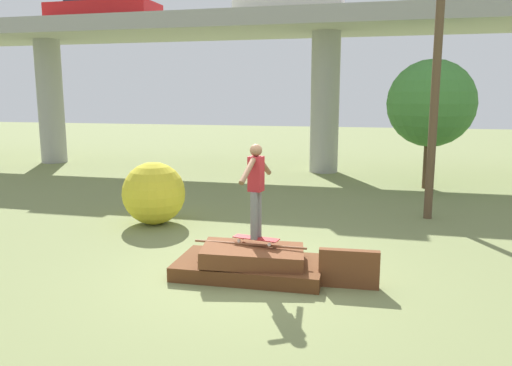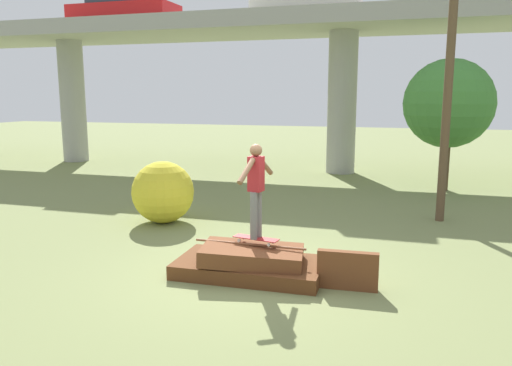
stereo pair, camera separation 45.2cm
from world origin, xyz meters
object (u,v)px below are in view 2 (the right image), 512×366
object	(u,v)px
tree_behind_left	(449,104)
utility_pole	(448,88)
bush_yellow_flowering	(163,192)
skater	(256,184)
skateboard	(256,239)
car_on_overpass_right	(122,9)

from	to	relation	value
tree_behind_left	utility_pole	bearing A→B (deg)	-94.55
utility_pole	bush_yellow_flowering	world-z (taller)	utility_pole
utility_pole	bush_yellow_flowering	bearing A→B (deg)	-161.70
utility_pole	tree_behind_left	world-z (taller)	utility_pole
tree_behind_left	bush_yellow_flowering	size ratio (longest dim) A/B	2.80
skater	utility_pole	bearing A→B (deg)	56.11
utility_pole	tree_behind_left	size ratio (longest dim) A/B	1.48
skater	bush_yellow_flowering	xyz separation A→B (m)	(-3.11, 2.68, -0.81)
skater	utility_pole	world-z (taller)	utility_pole
skateboard	utility_pole	distance (m)	6.28
skater	bush_yellow_flowering	size ratio (longest dim) A/B	1.08
skateboard	car_on_overpass_right	world-z (taller)	car_on_overpass_right
skater	car_on_overpass_right	distance (m)	15.61
skateboard	utility_pole	xyz separation A→B (m)	(3.20, 4.77, 2.55)
skateboard	car_on_overpass_right	distance (m)	15.93
car_on_overpass_right	bush_yellow_flowering	bearing A→B (deg)	-54.83
skater	utility_pole	distance (m)	5.97
car_on_overpass_right	tree_behind_left	world-z (taller)	car_on_overpass_right
skateboard	tree_behind_left	xyz separation A→B (m)	(3.54, 8.97, 2.11)
skateboard	bush_yellow_flowering	distance (m)	4.11
car_on_overpass_right	utility_pole	world-z (taller)	car_on_overpass_right
tree_behind_left	bush_yellow_flowering	world-z (taller)	tree_behind_left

